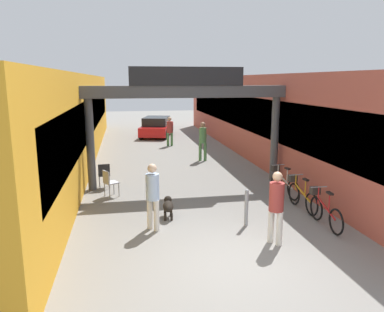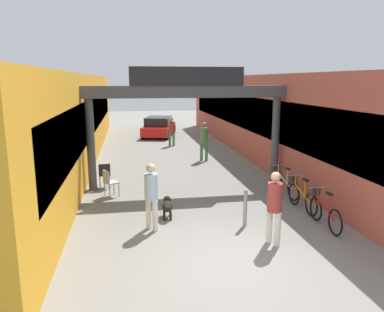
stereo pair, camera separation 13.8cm
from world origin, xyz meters
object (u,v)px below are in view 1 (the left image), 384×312
Objects in this scene: pedestrian_companion at (276,203)px; bollard_post_metal at (246,207)px; dog_on_leash at (168,206)px; pedestrian_carrying_crate at (203,138)px; bicycle_orange_second at (301,194)px; bicycle_silver_third at (283,182)px; parked_car_red at (157,127)px; cafe_chair_black_farther at (104,173)px; cafe_chair_aluminium_nearer at (109,181)px; bicycle_red_nearest at (324,210)px; pedestrian_with_dog at (153,192)px; pedestrian_elderly_walking at (170,129)px.

bollard_post_metal is at bearing 104.78° from pedestrian_companion.
pedestrian_companion is at bearing -43.75° from dog_on_leash.
pedestrian_carrying_crate reaches higher than dog_on_leash.
bicycle_orange_second and bicycle_silver_third have the same top height.
cafe_chair_black_farther is at bearing -103.50° from parked_car_red.
bollard_post_metal is 16.51m from parked_car_red.
bicycle_orange_second is at bearing 0.25° from dog_on_leash.
dog_on_leash is at bearing 153.22° from bollard_post_metal.
pedestrian_companion is 0.40× the size of parked_car_red.
bicycle_silver_third is at bearing -8.01° from cafe_chair_aluminium_nearer.
bollard_post_metal reaches higher than bicycle_red_nearest.
cafe_chair_black_farther is (-1.41, 4.09, -0.46)m from pedestrian_with_dog.
pedestrian_carrying_crate is at bearing 86.15° from bollard_post_metal.
pedestrian_carrying_crate is at bearing 41.69° from cafe_chair_black_farther.
bicycle_orange_second is 1.90× the size of cafe_chair_aluminium_nearer.
bollard_post_metal is (-0.31, 1.18, -0.49)m from pedestrian_companion.
cafe_chair_black_farther is at bearing 141.83° from bicycle_red_nearest.
cafe_chair_aluminium_nearer is (-3.94, 4.36, -0.46)m from pedestrian_companion.
pedestrian_carrying_crate is at bearing 69.59° from pedestrian_with_dog.
bicycle_red_nearest is 2.04m from bollard_post_metal.
dog_on_leash is 3.97m from bicycle_orange_second.
pedestrian_with_dog reaches higher than bicycle_red_nearest.
bicycle_red_nearest is at bearing -80.23° from pedestrian_carrying_crate.
pedestrian_carrying_crate is at bearing 88.54° from pedestrian_companion.
bollard_post_metal is 5.73m from cafe_chair_black_farther.
parked_car_red is at bearing 84.66° from pedestrian_with_dog.
cafe_chair_aluminium_nearer is (-5.69, 0.80, 0.10)m from bicycle_silver_third.
pedestrian_with_dog reaches higher than bicycle_orange_second.
cafe_chair_aluminium_nearer is (-1.20, 3.02, -0.46)m from pedestrian_with_dog.
dog_on_leash is 0.45× the size of bicycle_silver_third.
dog_on_leash is 3.78m from cafe_chair_black_farther.
parked_car_red reaches higher than dog_on_leash.
bicycle_orange_second is at bearing 10.62° from pedestrian_with_dog.
parked_car_red is at bearing 99.83° from bicycle_red_nearest.
bicycle_red_nearest and bicycle_silver_third have the same top height.
pedestrian_carrying_crate is at bearing -76.42° from pedestrian_elderly_walking.
parked_car_red is at bearing 101.88° from bicycle_silver_third.
bicycle_red_nearest is 0.39× the size of parked_car_red.
dog_on_leash is 2.77m from cafe_chair_aluminium_nearer.
parked_car_red is (2.72, 13.31, 0.10)m from cafe_chair_aluminium_nearer.
bicycle_red_nearest is 1.34m from bicycle_orange_second.
pedestrian_elderly_walking reaches higher than cafe_chair_black_farther.
bollard_post_metal is at bearing 170.34° from bicycle_red_nearest.
dog_on_leash is at bearing -97.20° from pedestrian_elderly_walking.
pedestrian_elderly_walking is at bearing 101.06° from bicycle_red_nearest.
dog_on_leash is at bearing 161.50° from bicycle_red_nearest.
bollard_post_metal is at bearing -87.73° from pedestrian_elderly_walking.
bollard_post_metal is at bearing -93.85° from pedestrian_carrying_crate.
pedestrian_elderly_walking is 1.00× the size of bicycle_red_nearest.
bicycle_orange_second is at bearing 89.56° from bicycle_red_nearest.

